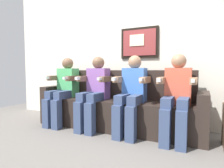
{
  "coord_description": "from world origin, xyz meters",
  "views": [
    {
      "loc": [
        1.19,
        -2.34,
        0.89
      ],
      "look_at": [
        0.0,
        0.15,
        0.7
      ],
      "focal_mm": 30.64,
      "sensor_mm": 36.0,
      "label": 1
    }
  ],
  "objects_px": {
    "person_right_center": "(132,91)",
    "person_rightmost": "(177,94)",
    "couch": "(117,108)",
    "person_leftmost": "(63,88)",
    "person_left_center": "(95,90)"
  },
  "relations": [
    {
      "from": "person_leftmost",
      "to": "person_rightmost",
      "type": "xyz_separation_m",
      "value": [
        1.8,
        0.0,
        0.0
      ]
    },
    {
      "from": "person_right_center",
      "to": "person_rightmost",
      "type": "height_order",
      "value": "same"
    },
    {
      "from": "couch",
      "to": "person_rightmost",
      "type": "xyz_separation_m",
      "value": [
        0.9,
        -0.17,
        0.29
      ]
    },
    {
      "from": "person_left_center",
      "to": "couch",
      "type": "bearing_deg",
      "value": 29.44
    },
    {
      "from": "person_right_center",
      "to": "person_rightmost",
      "type": "xyz_separation_m",
      "value": [
        0.6,
        0.0,
        0.0
      ]
    },
    {
      "from": "person_left_center",
      "to": "person_right_center",
      "type": "distance_m",
      "value": 0.6
    },
    {
      "from": "person_left_center",
      "to": "person_rightmost",
      "type": "xyz_separation_m",
      "value": [
        1.2,
        0.0,
        0.0
      ]
    },
    {
      "from": "couch",
      "to": "person_left_center",
      "type": "distance_m",
      "value": 0.45
    },
    {
      "from": "person_right_center",
      "to": "person_rightmost",
      "type": "relative_size",
      "value": 1.0
    },
    {
      "from": "person_leftmost",
      "to": "person_right_center",
      "type": "height_order",
      "value": "same"
    },
    {
      "from": "person_leftmost",
      "to": "person_rightmost",
      "type": "distance_m",
      "value": 1.8
    },
    {
      "from": "person_left_center",
      "to": "person_right_center",
      "type": "height_order",
      "value": "same"
    },
    {
      "from": "couch",
      "to": "person_right_center",
      "type": "height_order",
      "value": "person_right_center"
    },
    {
      "from": "person_leftmost",
      "to": "person_left_center",
      "type": "height_order",
      "value": "same"
    },
    {
      "from": "person_left_center",
      "to": "person_rightmost",
      "type": "height_order",
      "value": "same"
    }
  ]
}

